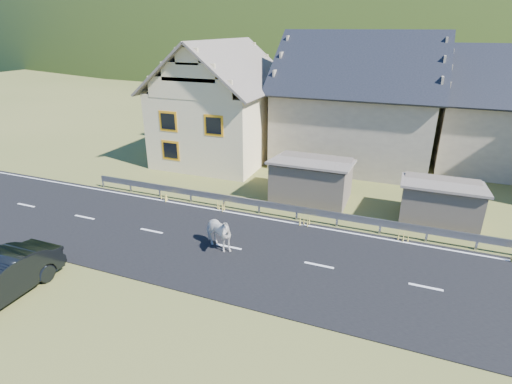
% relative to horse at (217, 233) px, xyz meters
% --- Properties ---
extents(ground, '(160.00, 160.00, 0.00)m').
position_rel_horse_xyz_m(ground, '(4.39, 0.30, -0.81)').
color(ground, '#485020').
rests_on(ground, ground).
extents(road, '(60.00, 7.00, 0.04)m').
position_rel_horse_xyz_m(road, '(4.39, 0.30, -0.79)').
color(road, black).
rests_on(road, ground).
extents(lane_markings, '(60.00, 6.60, 0.01)m').
position_rel_horse_xyz_m(lane_markings, '(4.39, 0.30, -0.77)').
color(lane_markings, silver).
rests_on(lane_markings, road).
extents(guardrail, '(28.10, 0.09, 0.75)m').
position_rel_horse_xyz_m(guardrail, '(4.39, 3.98, -0.25)').
color(guardrail, '#93969B').
rests_on(guardrail, ground).
extents(shed_left, '(4.30, 3.30, 2.40)m').
position_rel_horse_xyz_m(shed_left, '(2.39, 6.80, 0.29)').
color(shed_left, '#61554B').
rests_on(shed_left, ground).
extents(shed_right, '(3.80, 2.90, 2.20)m').
position_rel_horse_xyz_m(shed_right, '(8.89, 6.30, 0.19)').
color(shed_right, '#61554B').
rests_on(shed_right, ground).
extents(house_cream, '(7.80, 9.80, 8.30)m').
position_rel_horse_xyz_m(house_cream, '(-5.61, 12.30, 3.54)').
color(house_cream, beige).
rests_on(house_cream, ground).
extents(house_stone_a, '(10.80, 9.80, 8.90)m').
position_rel_horse_xyz_m(house_stone_a, '(3.39, 15.30, 3.82)').
color(house_stone_a, tan).
rests_on(house_stone_a, ground).
extents(mountain, '(440.00, 280.00, 260.00)m').
position_rel_horse_xyz_m(mountain, '(9.39, 180.30, -20.81)').
color(mountain, '#283D12').
rests_on(mountain, ground).
extents(conifer_patch, '(76.00, 50.00, 28.00)m').
position_rel_horse_xyz_m(conifer_patch, '(-50.61, 110.30, 5.19)').
color(conifer_patch, black).
rests_on(conifer_patch, ground).
extents(horse, '(1.50, 2.01, 1.55)m').
position_rel_horse_xyz_m(horse, '(0.00, 0.00, 0.00)').
color(horse, silver).
rests_on(horse, road).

